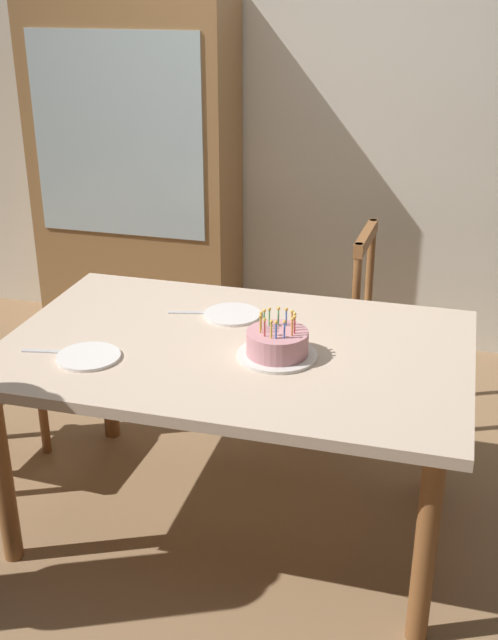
% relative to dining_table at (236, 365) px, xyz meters
% --- Properties ---
extents(ground, '(6.40, 6.40, 0.00)m').
position_rel_dining_table_xyz_m(ground, '(0.00, 0.00, -0.67)').
color(ground, '#93704C').
extents(back_wall, '(6.40, 0.10, 2.60)m').
position_rel_dining_table_xyz_m(back_wall, '(0.00, 1.85, 0.63)').
color(back_wall, silver).
rests_on(back_wall, ground).
extents(dining_table, '(1.66, 1.07, 0.76)m').
position_rel_dining_table_xyz_m(dining_table, '(0.00, 0.00, 0.00)').
color(dining_table, beige).
rests_on(dining_table, ground).
extents(birthday_cake, '(0.28, 0.28, 0.16)m').
position_rel_dining_table_xyz_m(birthday_cake, '(0.17, -0.06, 0.13)').
color(birthday_cake, silver).
rests_on(birthday_cake, dining_table).
extents(plate_near_celebrant, '(0.22, 0.22, 0.01)m').
position_rel_dining_table_xyz_m(plate_near_celebrant, '(-0.46, -0.24, 0.09)').
color(plate_near_celebrant, white).
rests_on(plate_near_celebrant, dining_table).
extents(plate_far_side, '(0.22, 0.22, 0.01)m').
position_rel_dining_table_xyz_m(plate_far_side, '(-0.08, 0.24, 0.09)').
color(plate_far_side, white).
rests_on(plate_far_side, dining_table).
extents(fork_near_celebrant, '(0.18, 0.05, 0.01)m').
position_rel_dining_table_xyz_m(fork_near_celebrant, '(-0.62, -0.24, 0.09)').
color(fork_near_celebrant, silver).
rests_on(fork_near_celebrant, dining_table).
extents(fork_far_side, '(0.18, 0.06, 0.01)m').
position_rel_dining_table_xyz_m(fork_far_side, '(-0.24, 0.22, 0.09)').
color(fork_far_side, silver).
rests_on(fork_far_side, dining_table).
extents(chair_spindle_back, '(0.46, 0.46, 0.95)m').
position_rel_dining_table_xyz_m(chair_spindle_back, '(0.18, 0.85, -0.21)').
color(chair_spindle_back, beige).
rests_on(chair_spindle_back, ground).
extents(china_cabinet, '(1.10, 0.45, 1.90)m').
position_rel_dining_table_xyz_m(china_cabinet, '(-1.02, 1.56, 0.28)').
color(china_cabinet, '#9E7042').
rests_on(china_cabinet, ground).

